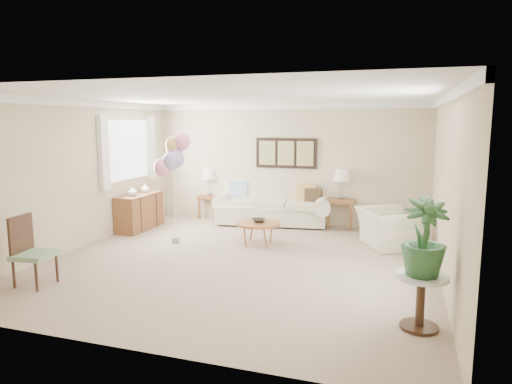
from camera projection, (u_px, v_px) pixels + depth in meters
ground_plane at (239, 262)px, 7.28m from camera, size 6.00×6.00×0.00m
room_shell at (234, 160)px, 7.16m from camera, size 6.04×6.04×2.60m
wall_art_triptych at (286, 153)px, 9.83m from camera, size 1.35×0.06×0.65m
sofa at (273, 207)px, 10.02m from camera, size 2.71×1.28×0.95m
end_table_left at (210, 199)px, 10.61m from camera, size 0.49×0.45×0.54m
end_table_right at (341, 203)px, 9.57m from camera, size 0.58×0.53×0.63m
lamp_left at (210, 175)px, 10.52m from camera, size 0.34×0.34×0.61m
lamp_right at (342, 176)px, 9.48m from camera, size 0.35×0.35×0.62m
coffee_table at (258, 224)px, 8.29m from camera, size 0.81×0.81×0.41m
decor_bowl at (259, 220)px, 8.29m from camera, size 0.33×0.33×0.06m
armchair at (388, 228)px, 8.14m from camera, size 1.27×1.33×0.67m
side_table at (421, 288)px, 4.87m from camera, size 0.56×0.56×0.60m
potted_plant at (424, 238)px, 4.76m from camera, size 0.58×0.58×0.83m
accent_chair at (30, 249)px, 6.20m from camera, size 0.52×0.52×0.96m
credenza at (140, 212)px, 9.48m from camera, size 0.46×1.20×0.74m
vase_white at (133, 191)px, 9.17m from camera, size 0.23×0.23×0.19m
vase_sage at (145, 188)px, 9.61m from camera, size 0.20×0.20×0.18m
balloon_cluster at (173, 155)px, 8.23m from camera, size 0.59×0.51×2.03m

